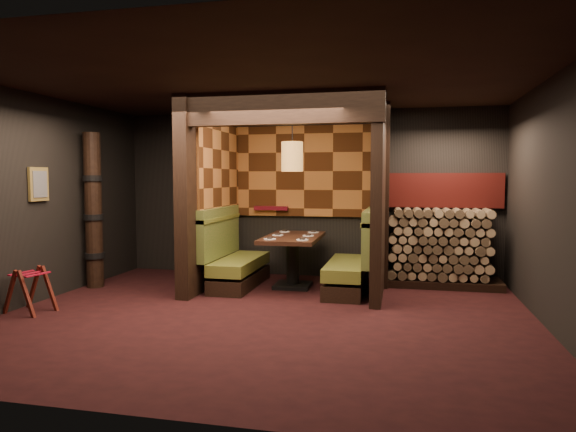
# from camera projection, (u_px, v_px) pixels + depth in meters

# --- Properties ---
(floor) EXTENTS (6.50, 5.50, 0.02)m
(floor) POSITION_uv_depth(u_px,v_px,m) (265.00, 318.00, 6.31)
(floor) COLOR black
(floor) RESTS_ON ground
(ceiling) EXTENTS (6.50, 5.50, 0.02)m
(ceiling) POSITION_uv_depth(u_px,v_px,m) (264.00, 81.00, 6.09)
(ceiling) COLOR black
(ceiling) RESTS_ON ground
(wall_back) EXTENTS (6.50, 0.02, 2.85)m
(wall_back) POSITION_uv_depth(u_px,v_px,m) (306.00, 194.00, 8.89)
(wall_back) COLOR black
(wall_back) RESTS_ON ground
(wall_front) EXTENTS (6.50, 0.02, 2.85)m
(wall_front) POSITION_uv_depth(u_px,v_px,m) (159.00, 219.00, 3.51)
(wall_front) COLOR black
(wall_front) RESTS_ON ground
(wall_left) EXTENTS (0.02, 5.50, 2.85)m
(wall_left) POSITION_uv_depth(u_px,v_px,m) (31.00, 199.00, 6.91)
(wall_left) COLOR black
(wall_left) RESTS_ON ground
(wall_right) EXTENTS (0.02, 5.50, 2.85)m
(wall_right) POSITION_uv_depth(u_px,v_px,m) (558.00, 204.00, 5.49)
(wall_right) COLOR black
(wall_right) RESTS_ON ground
(partition_left) EXTENTS (0.20, 2.20, 2.85)m
(partition_left) POSITION_uv_depth(u_px,v_px,m) (210.00, 196.00, 8.10)
(partition_left) COLOR black
(partition_left) RESTS_ON floor
(partition_right) EXTENTS (0.15, 2.10, 2.85)m
(partition_right) POSITION_uv_depth(u_px,v_px,m) (380.00, 197.00, 7.57)
(partition_right) COLOR black
(partition_right) RESTS_ON floor
(header_beam) EXTENTS (2.85, 0.18, 0.44)m
(header_beam) POSITION_uv_depth(u_px,v_px,m) (276.00, 108.00, 6.80)
(header_beam) COLOR black
(header_beam) RESTS_ON partition_left
(tapa_back_panel) EXTENTS (2.40, 0.06, 1.55)m
(tapa_back_panel) POSITION_uv_depth(u_px,v_px,m) (304.00, 171.00, 8.81)
(tapa_back_panel) COLOR #A7612A
(tapa_back_panel) RESTS_ON wall_back
(tapa_side_panel) EXTENTS (0.04, 1.85, 1.45)m
(tapa_side_panel) POSITION_uv_depth(u_px,v_px,m) (220.00, 169.00, 8.21)
(tapa_side_panel) COLOR #A7612A
(tapa_side_panel) RESTS_ON partition_left
(lacquer_shelf) EXTENTS (0.60, 0.12, 0.07)m
(lacquer_shelf) POSITION_uv_depth(u_px,v_px,m) (271.00, 208.00, 8.93)
(lacquer_shelf) COLOR #5A0C17
(lacquer_shelf) RESTS_ON wall_back
(booth_bench_left) EXTENTS (0.68, 1.60, 1.14)m
(booth_bench_left) POSITION_uv_depth(u_px,v_px,m) (233.00, 261.00, 8.09)
(booth_bench_left) COLOR black
(booth_bench_left) RESTS_ON floor
(booth_bench_right) EXTENTS (0.68, 1.60, 1.14)m
(booth_bench_right) POSITION_uv_depth(u_px,v_px,m) (354.00, 265.00, 7.68)
(booth_bench_right) COLOR black
(booth_bench_right) RESTS_ON floor
(dining_table) EXTENTS (0.86, 1.55, 0.81)m
(dining_table) POSITION_uv_depth(u_px,v_px,m) (293.00, 251.00, 7.97)
(dining_table) COLOR black
(dining_table) RESTS_ON floor
(place_settings) EXTENTS (0.68, 1.24, 0.03)m
(place_settings) POSITION_uv_depth(u_px,v_px,m) (293.00, 235.00, 7.95)
(place_settings) COLOR white
(place_settings) RESTS_ON dining_table
(pendant_lamp) EXTENTS (0.33, 0.33, 1.05)m
(pendant_lamp) POSITION_uv_depth(u_px,v_px,m) (292.00, 157.00, 7.81)
(pendant_lamp) COLOR #A46F31
(pendant_lamp) RESTS_ON ceiling
(framed_picture) EXTENTS (0.05, 0.36, 0.46)m
(framed_picture) POSITION_uv_depth(u_px,v_px,m) (39.00, 184.00, 6.98)
(framed_picture) COLOR olive
(framed_picture) RESTS_ON wall_left
(luggage_rack) EXTENTS (0.62, 0.48, 0.61)m
(luggage_rack) POSITION_uv_depth(u_px,v_px,m) (30.00, 289.00, 6.51)
(luggage_rack) COLOR #4B150D
(luggage_rack) RESTS_ON floor
(totem_column) EXTENTS (0.31, 0.31, 2.40)m
(totem_column) POSITION_uv_depth(u_px,v_px,m) (94.00, 211.00, 7.95)
(totem_column) COLOR black
(totem_column) RESTS_ON floor
(firewood_stack) EXTENTS (1.73, 0.70, 1.22)m
(firewood_stack) POSITION_uv_depth(u_px,v_px,m) (444.00, 248.00, 8.05)
(firewood_stack) COLOR black
(firewood_stack) RESTS_ON floor
(mosaic_header) EXTENTS (1.83, 0.10, 0.56)m
(mosaic_header) POSITION_uv_depth(u_px,v_px,m) (444.00, 190.00, 8.30)
(mosaic_header) COLOR maroon
(mosaic_header) RESTS_ON wall_back
(bay_front_post) EXTENTS (0.08, 0.08, 2.85)m
(bay_front_post) POSITION_uv_depth(u_px,v_px,m) (386.00, 196.00, 7.80)
(bay_front_post) COLOR black
(bay_front_post) RESTS_ON floor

